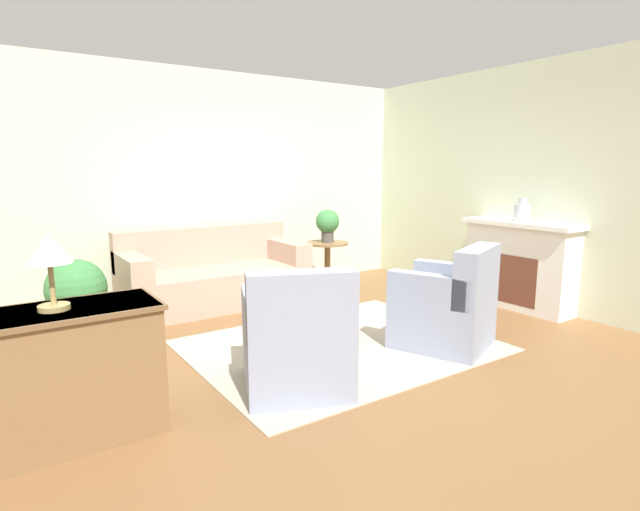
{
  "coord_description": "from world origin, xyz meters",
  "views": [
    {
      "loc": [
        -2.61,
        -3.5,
        1.62
      ],
      "look_at": [
        0.15,
        0.55,
        0.75
      ],
      "focal_mm": 28.0,
      "sensor_mm": 36.0,
      "label": 1
    }
  ],
  "objects_px": {
    "armchair_left": "(297,342)",
    "potted_plant_on_side_table": "(328,223)",
    "armchair_right": "(448,307)",
    "vase_mantel_near": "(522,212)",
    "ottoman_table": "(318,314)",
    "table_lamp": "(49,254)",
    "side_table": "(327,257)",
    "couch": "(214,277)",
    "potted_plant_floor": "(76,291)",
    "dresser": "(61,374)"
  },
  "relations": [
    {
      "from": "couch",
      "to": "armchair_right",
      "type": "xyz_separation_m",
      "value": [
        1.19,
        -2.55,
        0.04
      ]
    },
    {
      "from": "armchair_left",
      "to": "vase_mantel_near",
      "type": "bearing_deg",
      "value": 7.54
    },
    {
      "from": "armchair_left",
      "to": "dresser",
      "type": "distance_m",
      "value": 1.52
    },
    {
      "from": "couch",
      "to": "side_table",
      "type": "height_order",
      "value": "couch"
    },
    {
      "from": "armchair_right",
      "to": "vase_mantel_near",
      "type": "bearing_deg",
      "value": 14.61
    },
    {
      "from": "side_table",
      "to": "armchair_right",
      "type": "bearing_deg",
      "value": -97.7
    },
    {
      "from": "couch",
      "to": "potted_plant_floor",
      "type": "distance_m",
      "value": 1.54
    },
    {
      "from": "ottoman_table",
      "to": "dresser",
      "type": "xyz_separation_m",
      "value": [
        -2.21,
        -0.58,
        0.15
      ]
    },
    {
      "from": "ottoman_table",
      "to": "vase_mantel_near",
      "type": "bearing_deg",
      "value": -7.34
    },
    {
      "from": "potted_plant_on_side_table",
      "to": "potted_plant_floor",
      "type": "distance_m",
      "value": 3.07
    },
    {
      "from": "side_table",
      "to": "couch",
      "type": "bearing_deg",
      "value": 172.88
    },
    {
      "from": "vase_mantel_near",
      "to": "table_lamp",
      "type": "distance_m",
      "value": 4.79
    },
    {
      "from": "couch",
      "to": "ottoman_table",
      "type": "xyz_separation_m",
      "value": [
        0.29,
        -1.78,
        -0.06
      ]
    },
    {
      "from": "couch",
      "to": "table_lamp",
      "type": "height_order",
      "value": "table_lamp"
    },
    {
      "from": "dresser",
      "to": "armchair_left",
      "type": "bearing_deg",
      "value": -6.88
    },
    {
      "from": "couch",
      "to": "table_lamp",
      "type": "xyz_separation_m",
      "value": [
        -1.93,
        -2.37,
        0.81
      ]
    },
    {
      "from": "potted_plant_on_side_table",
      "to": "table_lamp",
      "type": "height_order",
      "value": "table_lamp"
    },
    {
      "from": "armchair_right",
      "to": "table_lamp",
      "type": "xyz_separation_m",
      "value": [
        -3.12,
        0.18,
        0.77
      ]
    },
    {
      "from": "armchair_left",
      "to": "ottoman_table",
      "type": "relative_size",
      "value": 1.37
    },
    {
      "from": "armchair_left",
      "to": "vase_mantel_near",
      "type": "relative_size",
      "value": 3.76
    },
    {
      "from": "dresser",
      "to": "table_lamp",
      "type": "bearing_deg",
      "value": -90.0
    },
    {
      "from": "armchair_left",
      "to": "vase_mantel_near",
      "type": "height_order",
      "value": "vase_mantel_near"
    },
    {
      "from": "ottoman_table",
      "to": "table_lamp",
      "type": "distance_m",
      "value": 2.44
    },
    {
      "from": "side_table",
      "to": "potted_plant_on_side_table",
      "type": "relative_size",
      "value": 1.5
    },
    {
      "from": "couch",
      "to": "dresser",
      "type": "xyz_separation_m",
      "value": [
        -1.93,
        -2.37,
        0.09
      ]
    },
    {
      "from": "potted_plant_on_side_table",
      "to": "potted_plant_floor",
      "type": "relative_size",
      "value": 0.59
    },
    {
      "from": "potted_plant_floor",
      "to": "table_lamp",
      "type": "bearing_deg",
      "value": -100.7
    },
    {
      "from": "potted_plant_floor",
      "to": "dresser",
      "type": "bearing_deg",
      "value": -100.7
    },
    {
      "from": "ottoman_table",
      "to": "potted_plant_floor",
      "type": "relative_size",
      "value": 1.0
    },
    {
      "from": "armchair_left",
      "to": "armchair_right",
      "type": "bearing_deg",
      "value": 0.0
    },
    {
      "from": "armchair_left",
      "to": "dresser",
      "type": "relative_size",
      "value": 0.89
    },
    {
      "from": "couch",
      "to": "armchair_right",
      "type": "distance_m",
      "value": 2.81
    },
    {
      "from": "couch",
      "to": "potted_plant_on_side_table",
      "type": "distance_m",
      "value": 1.63
    },
    {
      "from": "armchair_right",
      "to": "potted_plant_floor",
      "type": "relative_size",
      "value": 1.37
    },
    {
      "from": "armchair_left",
      "to": "table_lamp",
      "type": "bearing_deg",
      "value": 173.12
    },
    {
      "from": "dresser",
      "to": "potted_plant_on_side_table",
      "type": "bearing_deg",
      "value": 32.34
    },
    {
      "from": "potted_plant_floor",
      "to": "table_lamp",
      "type": "height_order",
      "value": "table_lamp"
    },
    {
      "from": "armchair_right",
      "to": "potted_plant_floor",
      "type": "height_order",
      "value": "armchair_right"
    },
    {
      "from": "vase_mantel_near",
      "to": "potted_plant_on_side_table",
      "type": "height_order",
      "value": "vase_mantel_near"
    },
    {
      "from": "couch",
      "to": "armchair_left",
      "type": "height_order",
      "value": "armchair_left"
    },
    {
      "from": "table_lamp",
      "to": "ottoman_table",
      "type": "bearing_deg",
      "value": 14.73
    },
    {
      "from": "potted_plant_on_side_table",
      "to": "dresser",
      "type": "bearing_deg",
      "value": -147.66
    },
    {
      "from": "armchair_left",
      "to": "potted_plant_on_side_table",
      "type": "relative_size",
      "value": 2.34
    },
    {
      "from": "dresser",
      "to": "potted_plant_floor",
      "type": "height_order",
      "value": "dresser"
    },
    {
      "from": "armchair_right",
      "to": "ottoman_table",
      "type": "bearing_deg",
      "value": 139.92
    },
    {
      "from": "couch",
      "to": "table_lamp",
      "type": "relative_size",
      "value": 4.92
    },
    {
      "from": "armchair_left",
      "to": "potted_plant_floor",
      "type": "xyz_separation_m",
      "value": [
        -1.11,
        2.32,
        0.06
      ]
    },
    {
      "from": "ottoman_table",
      "to": "potted_plant_on_side_table",
      "type": "height_order",
      "value": "potted_plant_on_side_table"
    },
    {
      "from": "armchair_left",
      "to": "table_lamp",
      "type": "xyz_separation_m",
      "value": [
        -1.51,
        0.18,
        0.77
      ]
    },
    {
      "from": "armchair_right",
      "to": "vase_mantel_near",
      "type": "relative_size",
      "value": 3.76
    }
  ]
}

